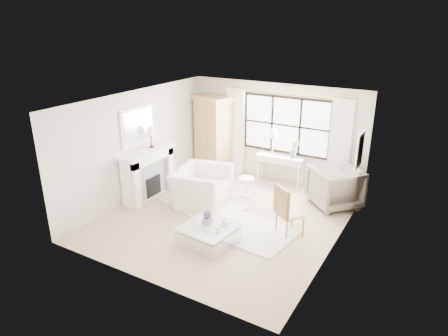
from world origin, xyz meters
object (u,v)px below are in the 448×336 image
Objects in this scene: armoire at (213,134)px; console_table at (280,169)px; club_armchair at (201,187)px; coffee_table at (209,235)px.

armoire is 1.68× the size of console_table.
club_armchair reaches higher than coffee_table.
console_table reaches higher than coffee_table.
club_armchair is at bearing -121.83° from console_table.
armoire reaches higher than coffee_table.
console_table is 1.21× the size of coffee_table.
coffee_table is (2.11, -3.56, -0.96)m from armoire.
armoire reaches higher than console_table.
armoire is at bearing 126.51° from coffee_table.
club_armchair is 1.26× the size of coffee_table.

